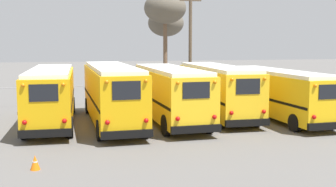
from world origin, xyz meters
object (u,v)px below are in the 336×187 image
object	(u,v)px
school_bus_3	(217,89)
traffic_cone	(35,162)
school_bus_0	(51,94)
school_bus_1	(112,92)
school_bus_4	(277,92)
school_bus_2	(170,93)
bare_tree_1	(165,9)
utility_pole	(190,41)
bare_tree_0	(166,24)

from	to	relation	value
school_bus_3	traffic_cone	distance (m)	13.86
school_bus_0	traffic_cone	xyz separation A→B (m)	(-0.26, -8.80, -1.46)
school_bus_1	school_bus_4	distance (m)	10.03
school_bus_0	school_bus_2	distance (m)	6.74
school_bus_0	school_bus_3	xyz separation A→B (m)	(10.02, 0.39, -0.00)
school_bus_4	traffic_cone	bearing A→B (deg)	-150.51
school_bus_1	school_bus_3	distance (m)	6.76
school_bus_4	traffic_cone	size ratio (longest dim) A/B	19.10
school_bus_2	bare_tree_1	xyz separation A→B (m)	(3.47, 16.67, 6.11)
school_bus_3	bare_tree_1	bearing A→B (deg)	89.52
school_bus_4	utility_pole	xyz separation A→B (m)	(-2.58, 10.23, 3.14)
utility_pole	school_bus_0	bearing A→B (deg)	-139.71
bare_tree_1	school_bus_4	bearing A→B (deg)	-79.23
school_bus_3	bare_tree_0	size ratio (longest dim) A/B	1.23
bare_tree_1	traffic_cone	size ratio (longest dim) A/B	17.26
school_bus_1	utility_pole	world-z (taller)	utility_pole
bare_tree_0	traffic_cone	xyz separation A→B (m)	(-11.55, -29.27, -6.40)
school_bus_1	school_bus_3	xyz separation A→B (m)	(6.68, 1.05, -0.08)
utility_pole	bare_tree_1	distance (m)	7.36
school_bus_4	bare_tree_0	xyz separation A→B (m)	(-2.07, 21.56, 5.05)
bare_tree_0	school_bus_0	bearing A→B (deg)	-118.87
school_bus_0	school_bus_2	world-z (taller)	school_bus_2
school_bus_0	traffic_cone	size ratio (longest dim) A/B	18.55
school_bus_2	school_bus_4	world-z (taller)	school_bus_2
bare_tree_1	school_bus_3	bearing A→B (deg)	-90.48
school_bus_2	bare_tree_0	bearing A→B (deg)	77.83
school_bus_4	school_bus_1	bearing A→B (deg)	177.53
bare_tree_1	traffic_cone	world-z (taller)	bare_tree_1
school_bus_1	school_bus_2	size ratio (longest dim) A/B	1.10
bare_tree_0	bare_tree_1	world-z (taller)	bare_tree_1
school_bus_0	school_bus_1	world-z (taller)	school_bus_1
utility_pole	school_bus_3	bearing A→B (deg)	-94.99
bare_tree_1	school_bus_2	bearing A→B (deg)	-101.75
school_bus_1	utility_pole	distance (m)	12.65
school_bus_0	traffic_cone	bearing A→B (deg)	-91.71
utility_pole	traffic_cone	world-z (taller)	utility_pole
school_bus_1	school_bus_3	world-z (taller)	school_bus_1
school_bus_0	bare_tree_1	distance (m)	19.74
school_bus_1	bare_tree_1	bearing A→B (deg)	67.52
school_bus_3	school_bus_0	bearing A→B (deg)	-177.77
school_bus_3	school_bus_4	distance (m)	3.66
school_bus_0	school_bus_2	xyz separation A→B (m)	(6.68, -0.88, 0.01)
school_bus_0	school_bus_4	xyz separation A→B (m)	(13.36, -1.09, -0.12)
school_bus_0	school_bus_1	distance (m)	3.41
utility_pole	bare_tree_0	xyz separation A→B (m)	(0.50, 11.33, 1.92)
school_bus_1	school_bus_2	world-z (taller)	school_bus_1
school_bus_4	school_bus_3	bearing A→B (deg)	156.04
school_bus_2	utility_pole	xyz separation A→B (m)	(4.10, 10.02, 3.00)
school_bus_1	utility_pole	xyz separation A→B (m)	(7.44, 9.80, 2.94)
school_bus_1	school_bus_2	distance (m)	3.35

